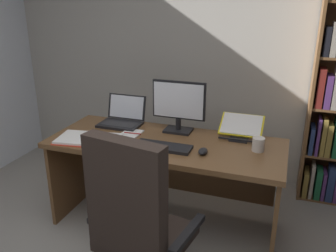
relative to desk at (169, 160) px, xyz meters
name	(u,v)px	position (x,y,z in m)	size (l,w,h in m)	color
wall_back	(208,38)	(0.04, 1.04, 0.86)	(4.81, 0.12, 2.82)	#B2ADA3
desk	(169,160)	(0.00, 0.00, 0.00)	(1.80, 0.72, 0.74)	brown
office_chair	(138,234)	(0.11, -0.85, -0.08)	(0.67, 0.60, 1.11)	black
monitor	(179,107)	(0.03, 0.16, 0.41)	(0.44, 0.16, 0.42)	black
laptop	(122,119)	(-0.48, 0.16, 0.25)	(0.35, 0.29, 0.23)	black
keyboard	(163,147)	(0.03, -0.21, 0.21)	(0.42, 0.15, 0.02)	black
computer_mouse	(203,151)	(0.33, -0.21, 0.22)	(0.06, 0.10, 0.04)	black
reading_stand_with_book	(241,127)	(0.53, 0.22, 0.27)	(0.34, 0.28, 0.15)	black
open_binder	(89,139)	(-0.56, -0.26, 0.21)	(0.53, 0.36, 0.02)	#DB422D
notepad	(130,134)	(-0.31, -0.04, 0.20)	(0.15, 0.21, 0.01)	white
pen	(133,133)	(-0.29, -0.04, 0.21)	(0.01, 0.01, 0.14)	maroon
coffee_mug	(258,144)	(0.69, -0.03, 0.25)	(0.09, 0.09, 0.10)	silver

